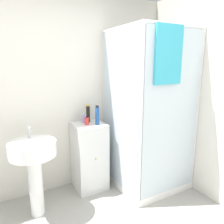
{
  "coord_description": "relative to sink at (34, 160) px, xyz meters",
  "views": [
    {
      "loc": [
        -0.55,
        -1.01,
        1.64
      ],
      "look_at": [
        0.63,
        1.12,
        1.09
      ],
      "focal_mm": 35.0,
      "sensor_mm": 36.0,
      "label": 1
    }
  ],
  "objects": [
    {
      "name": "wall_back",
      "position": [
        0.25,
        0.45,
        0.61
      ],
      "size": [
        6.4,
        0.06,
        2.5
      ],
      "primitive_type": "cube",
      "color": "silver",
      "rests_on": "ground_plane"
    },
    {
      "name": "soap_dispenser",
      "position": [
        0.69,
        0.19,
        0.29
      ],
      "size": [
        0.06,
        0.06,
        0.12
      ],
      "color": "red",
      "rests_on": "vanity_cabinet"
    },
    {
      "name": "sink",
      "position": [
        0.0,
        0.0,
        0.0
      ],
      "size": [
        0.48,
        0.48,
        0.98
      ],
      "color": "white",
      "rests_on": "ground_plane"
    },
    {
      "name": "shampoo_bottle_blue",
      "position": [
        0.81,
        0.14,
        0.36
      ],
      "size": [
        0.05,
        0.05,
        0.24
      ],
      "color": "#1E4C93",
      "rests_on": "vanity_cabinet"
    },
    {
      "name": "shower_enclosure",
      "position": [
        1.4,
        -0.11,
        -0.07
      ],
      "size": [
        0.9,
        0.93,
        2.05
      ],
      "color": "white",
      "rests_on": "ground_plane"
    },
    {
      "name": "vanity_cabinet",
      "position": [
        0.73,
        0.22,
        -0.2
      ],
      "size": [
        0.4,
        0.41,
        0.88
      ],
      "color": "silver",
      "rests_on": "ground_plane"
    },
    {
      "name": "lotion_bottle_white",
      "position": [
        0.69,
        0.31,
        0.3
      ],
      "size": [
        0.05,
        0.05,
        0.14
      ],
      "color": "#B299C6",
      "rests_on": "vanity_cabinet"
    },
    {
      "name": "shampoo_bottle_tall_black",
      "position": [
        0.76,
        0.31,
        0.36
      ],
      "size": [
        0.05,
        0.05,
        0.23
      ],
      "color": "black",
      "rests_on": "vanity_cabinet"
    }
  ]
}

